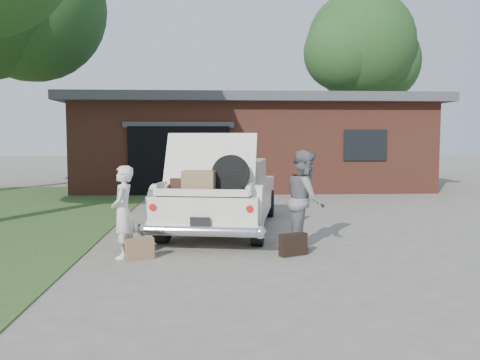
{
  "coord_description": "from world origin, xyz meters",
  "views": [
    {
      "loc": [
        -0.53,
        -8.2,
        1.83
      ],
      "look_at": [
        0.0,
        0.6,
        1.1
      ],
      "focal_mm": 38.0,
      "sensor_mm": 36.0,
      "label": 1
    }
  ],
  "objects": [
    {
      "name": "house",
      "position": [
        0.98,
        11.47,
        1.67
      ],
      "size": [
        12.8,
        7.8,
        3.3
      ],
      "color": "brown",
      "rests_on": "ground"
    },
    {
      "name": "tree_right",
      "position": [
        7.01,
        16.84,
        6.12
      ],
      "size": [
        6.14,
        5.34,
        9.07
      ],
      "color": "#38281E",
      "rests_on": "ground"
    },
    {
      "name": "suitcase_left",
      "position": [
        -1.59,
        -0.6,
        0.16
      ],
      "size": [
        0.44,
        0.29,
        0.33
      ],
      "primitive_type": "cube",
      "rotation": [
        0.0,
        0.0,
        0.4
      ],
      "color": "#886445",
      "rests_on": "ground"
    },
    {
      "name": "woman_right",
      "position": [
        1.05,
        0.03,
        0.82
      ],
      "size": [
        0.73,
        0.88,
        1.64
      ],
      "primitive_type": "imported",
      "rotation": [
        0.0,
        0.0,
        1.43
      ],
      "color": "slate",
      "rests_on": "ground"
    },
    {
      "name": "ground",
      "position": [
        0.0,
        0.0,
        0.0
      ],
      "size": [
        90.0,
        90.0,
        0.0
      ],
      "primitive_type": "plane",
      "color": "gray",
      "rests_on": "ground"
    },
    {
      "name": "woman_left",
      "position": [
        -1.85,
        -0.45,
        0.71
      ],
      "size": [
        0.37,
        0.53,
        1.41
      ],
      "primitive_type": "imported",
      "rotation": [
        0.0,
        0.0,
        -1.63
      ],
      "color": "silver",
      "rests_on": "ground"
    },
    {
      "name": "suitcase_right",
      "position": [
        0.77,
        -0.47,
        0.17
      ],
      "size": [
        0.47,
        0.32,
        0.35
      ],
      "primitive_type": "cube",
      "rotation": [
        0.0,
        0.0,
        0.43
      ],
      "color": "black",
      "rests_on": "ground"
    },
    {
      "name": "sedan",
      "position": [
        -0.26,
        1.99,
        0.71
      ],
      "size": [
        2.69,
        5.1,
        1.92
      ],
      "rotation": [
        0.0,
        0.0,
        -0.18
      ],
      "color": "silver",
      "rests_on": "ground"
    }
  ]
}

